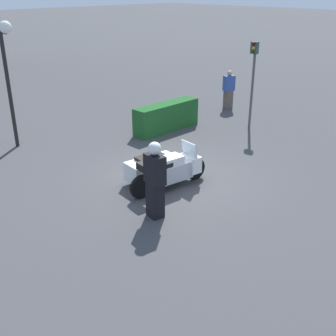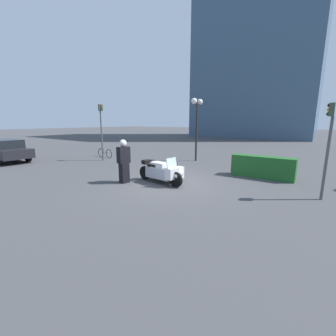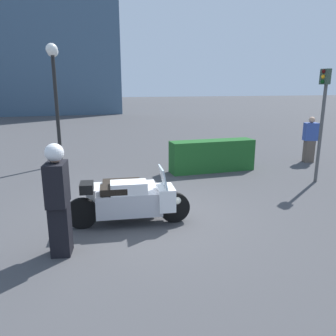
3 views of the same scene
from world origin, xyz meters
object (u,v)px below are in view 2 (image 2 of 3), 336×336
(bicycle_parked, at_px, (105,153))
(traffic_light_near, at_px, (329,137))
(officer_rider, at_px, (124,160))
(hedge_bush_curbside, at_px, (262,167))
(traffic_light_far, at_px, (101,124))
(police_motorcycle, at_px, (165,171))
(twin_lamp_post, at_px, (197,113))
(parked_car_background, at_px, (5,150))

(bicycle_parked, bearing_deg, traffic_light_near, -4.58)
(officer_rider, xyz_separation_m, hedge_bush_curbside, (4.54, 4.25, -0.46))
(traffic_light_near, height_order, bicycle_parked, traffic_light_near)
(traffic_light_near, xyz_separation_m, traffic_light_far, (-12.01, 0.82, 0.29))
(police_motorcycle, distance_m, hedge_bush_curbside, 4.49)
(police_motorcycle, bearing_deg, officer_rider, -133.05)
(police_motorcycle, relative_size, bicycle_parked, 1.52)
(hedge_bush_curbside, relative_size, bicycle_parked, 1.73)
(twin_lamp_post, bearing_deg, parked_car_background, -143.99)
(traffic_light_far, height_order, bicycle_parked, traffic_light_far)
(twin_lamp_post, height_order, parked_car_background, twin_lamp_post)
(twin_lamp_post, distance_m, parked_car_background, 12.59)
(police_motorcycle, height_order, bicycle_parked, police_motorcycle)
(parked_car_background, bearing_deg, police_motorcycle, -170.21)
(twin_lamp_post, relative_size, traffic_light_near, 1.27)
(traffic_light_near, bearing_deg, hedge_bush_curbside, -45.02)
(traffic_light_near, bearing_deg, officer_rider, 14.28)
(traffic_light_near, distance_m, parked_car_background, 17.27)
(police_motorcycle, xyz_separation_m, traffic_light_near, (5.51, 1.13, 1.61))
(officer_rider, height_order, traffic_light_near, traffic_light_near)
(traffic_light_far, bearing_deg, bicycle_parked, 142.06)
(police_motorcycle, xyz_separation_m, twin_lamp_post, (-1.44, 5.40, 2.64))
(parked_car_background, bearing_deg, officer_rider, -175.25)
(officer_rider, xyz_separation_m, parked_car_background, (-10.12, -0.75, -0.21))
(officer_rider, height_order, hedge_bush_curbside, officer_rider)
(traffic_light_far, distance_m, bicycle_parked, 2.44)
(officer_rider, relative_size, traffic_light_near, 0.59)
(hedge_bush_curbside, bearing_deg, twin_lamp_post, 153.99)
(police_motorcycle, distance_m, parked_car_background, 11.60)
(police_motorcycle, height_order, twin_lamp_post, twin_lamp_post)
(bicycle_parked, bearing_deg, parked_car_background, -126.94)
(traffic_light_near, height_order, parked_car_background, traffic_light_near)
(police_motorcycle, relative_size, twin_lamp_post, 0.61)
(officer_rider, relative_size, twin_lamp_post, 0.46)
(traffic_light_near, distance_m, bicycle_parked, 13.20)
(police_motorcycle, xyz_separation_m, officer_rider, (-1.33, -1.12, 0.51))
(police_motorcycle, distance_m, officer_rider, 1.81)
(officer_rider, bearing_deg, hedge_bush_curbside, -126.71)
(traffic_light_near, bearing_deg, parked_car_background, 6.10)
(traffic_light_far, bearing_deg, police_motorcycle, -10.68)
(hedge_bush_curbside, xyz_separation_m, parked_car_background, (-14.66, -5.00, 0.25))
(hedge_bush_curbside, bearing_deg, police_motorcycle, -135.80)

